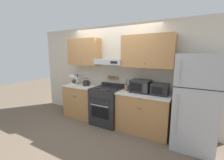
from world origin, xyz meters
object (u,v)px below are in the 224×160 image
at_px(microwave, 140,86).
at_px(toaster_oven, 160,89).
at_px(refrigerator, 195,102).
at_px(tea_kettle, 86,83).
at_px(stove_range, 107,105).
at_px(utensil_crock, 127,87).
at_px(coffee_maker, 75,79).

distance_m(microwave, toaster_oven, 0.45).
xyz_separation_m(refrigerator, tea_kettle, (-2.73, 0.12, 0.10)).
height_order(stove_range, refrigerator, refrigerator).
bearing_deg(utensil_crock, toaster_oven, -0.13).
bearing_deg(tea_kettle, stove_range, -6.36).
bearing_deg(coffee_maker, utensil_crock, -0.74).
bearing_deg(coffee_maker, refrigerator, -2.60).
bearing_deg(tea_kettle, microwave, 0.64).
bearing_deg(stove_range, tea_kettle, 173.64).
xyz_separation_m(tea_kettle, microwave, (1.60, 0.02, 0.06)).
distance_m(tea_kettle, microwave, 1.60).
height_order(stove_range, microwave, microwave).
bearing_deg(microwave, toaster_oven, -2.51).
distance_m(tea_kettle, coffee_maker, 0.46).
xyz_separation_m(tea_kettle, toaster_oven, (2.04, -0.00, 0.04)).
relative_size(tea_kettle, microwave, 0.56).
bearing_deg(microwave, tea_kettle, -179.36).
bearing_deg(microwave, stove_range, -173.32).
relative_size(refrigerator, microwave, 4.03).
bearing_deg(refrigerator, toaster_oven, 170.06).
distance_m(stove_range, coffee_maker, 1.33).
relative_size(stove_range, coffee_maker, 3.65).
distance_m(stove_range, refrigerator, 2.04).
xyz_separation_m(stove_range, refrigerator, (1.99, -0.04, 0.43)).
bearing_deg(microwave, utensil_crock, -177.05).
height_order(tea_kettle, coffee_maker, coffee_maker).
bearing_deg(coffee_maker, stove_range, -5.01).
relative_size(coffee_maker, toaster_oven, 0.79).
relative_size(refrigerator, coffee_maker, 6.45).
height_order(tea_kettle, microwave, microwave).
relative_size(refrigerator, tea_kettle, 7.14).
xyz_separation_m(microwave, toaster_oven, (0.45, -0.02, -0.02)).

